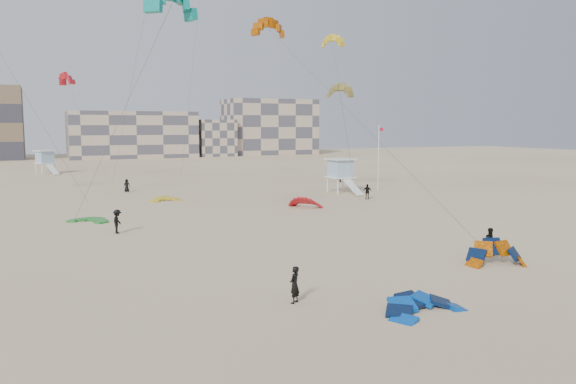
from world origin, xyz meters
name	(u,v)px	position (x,y,z in m)	size (l,w,h in m)	color
ground	(332,298)	(0.00, 0.00, 0.00)	(320.00, 320.00, 0.00)	beige
kite_ground_blue	(423,312)	(2.73, -3.46, 0.00)	(3.80, 3.87, 1.11)	#014EBD
kite_ground_orange	(496,265)	(11.88, 1.66, 0.00)	(3.54, 2.62, 2.39)	orange
kite_ground_green	(89,222)	(-8.88, 27.48, 0.00)	(3.25, 3.44, 0.42)	green
kite_ground_red_far	(306,207)	(11.94, 27.77, 0.00)	(3.47, 3.20, 1.78)	red
kite_ground_yellow	(166,201)	(-0.07, 38.42, 0.00)	(3.24, 3.36, 0.76)	gold
kitesurfer_main	(295,285)	(-1.97, -0.01, 0.87)	(0.63, 0.42, 1.74)	black
kitesurfer_b	(491,242)	(13.29, 3.61, 0.90)	(0.87, 0.68, 1.80)	black
kitesurfer_c	(117,222)	(-7.30, 20.97, 0.92)	(1.19, 0.69, 1.85)	black
kitesurfer_d	(367,192)	(20.98, 30.59, 0.86)	(1.01, 0.42, 1.73)	black
kitesurfer_e	(127,186)	(-2.74, 48.90, 0.81)	(0.79, 0.52, 1.62)	black
kitesurfer_f	(340,177)	(27.96, 49.45, 0.78)	(1.46, 0.46, 1.57)	black
kite_fly_teal_a	(172,4)	(-3.40, 17.96, 16.78)	(9.92, 6.42, 17.15)	#0D9897
kite_fly_orange	(269,29)	(9.70, 32.04, 18.08)	(4.03, 30.90, 18.18)	orange
kite_fly_olive	(340,92)	(20.89, 37.06, 12.27)	(4.75, 10.35, 12.62)	olive
kite_fly_yellow	(332,42)	(29.03, 54.16, 20.88)	(4.89, 7.39, 21.08)	gold
kite_fly_red	(66,80)	(-8.46, 65.86, 14.87)	(6.51, 11.02, 15.21)	red
lifeguard_tower_near	(341,176)	(21.28, 37.31, 2.11)	(3.25, 5.93, 4.25)	white
lifeguard_tower_far	(45,162)	(-11.77, 82.26, 2.02)	(3.85, 6.10, 4.08)	white
flagpole	(379,156)	(27.36, 38.27, 4.35)	(0.67, 0.10, 8.29)	white
condo_mid	(132,135)	(10.00, 130.00, 6.00)	(32.00, 16.00, 12.00)	tan
condo_east	(269,127)	(50.00, 132.00, 8.00)	(26.00, 14.00, 16.00)	tan
condo_fill_right	(215,138)	(32.00, 128.00, 5.00)	(10.00, 10.00, 10.00)	tan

